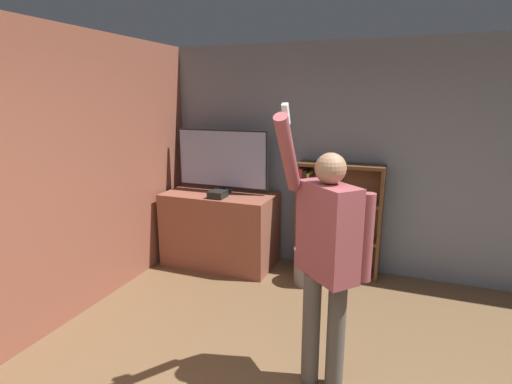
# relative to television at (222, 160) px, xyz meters

# --- Properties ---
(wall_back) EXTENTS (6.68, 0.06, 2.70)m
(wall_back) POSITION_rel_television_xyz_m (1.60, 0.35, 0.03)
(wall_back) COLOR gray
(wall_back) RESTS_ON ground_plane
(wall_side_brick) EXTENTS (0.06, 4.75, 2.70)m
(wall_side_brick) POSITION_rel_television_xyz_m (-0.77, -1.26, 0.03)
(wall_side_brick) COLOR #93513D
(wall_side_brick) RESTS_ON ground_plane
(tv_ledge) EXTENTS (1.36, 0.72, 0.91)m
(tv_ledge) POSITION_rel_television_xyz_m (0.00, -0.10, -0.86)
(tv_ledge) COLOR #93513D
(tv_ledge) RESTS_ON ground_plane
(television) EXTENTS (1.19, 0.22, 0.77)m
(television) POSITION_rel_television_xyz_m (0.00, 0.00, 0.00)
(television) COLOR black
(television) RESTS_ON tv_ledge
(game_console) EXTENTS (0.19, 0.20, 0.08)m
(game_console) POSITION_rel_television_xyz_m (0.08, -0.30, -0.36)
(game_console) COLOR black
(game_console) RESTS_ON tv_ledge
(bookshelf) EXTENTS (0.99, 0.28, 1.33)m
(bookshelf) POSITION_rel_television_xyz_m (1.32, 0.17, -0.66)
(bookshelf) COLOR brown
(bookshelf) RESTS_ON ground_plane
(person) EXTENTS (0.60, 0.56, 2.05)m
(person) POSITION_rel_television_xyz_m (1.68, -1.85, -0.26)
(person) COLOR #56514C
(person) RESTS_ON ground_plane
(waste_bin) EXTENTS (0.36, 0.36, 0.41)m
(waste_bin) POSITION_rel_television_xyz_m (1.20, -0.25, -1.11)
(waste_bin) COLOR gray
(waste_bin) RESTS_ON ground_plane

